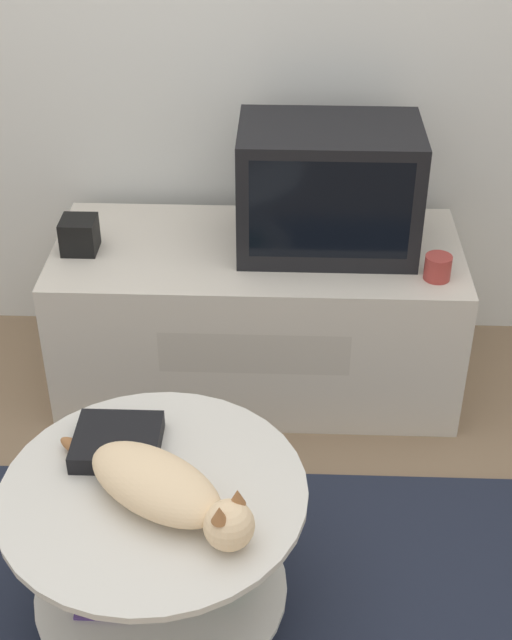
# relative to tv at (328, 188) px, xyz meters

# --- Properties ---
(ground_plane) EXTENTS (12.00, 12.00, 0.00)m
(ground_plane) POSITION_rel_tv_xyz_m (-0.33, -1.03, -0.73)
(ground_plane) COLOR #7F664C
(rug) EXTENTS (1.90, 1.00, 0.02)m
(rug) POSITION_rel_tv_xyz_m (-0.33, -1.03, -0.72)
(rug) COLOR #1E2333
(rug) RESTS_ON ground_plane
(tv_stand) EXTENTS (1.32, 0.60, 0.53)m
(tv_stand) POSITION_rel_tv_xyz_m (-0.22, -0.02, -0.46)
(tv_stand) COLOR beige
(tv_stand) RESTS_ON ground_plane
(tv) EXTENTS (0.56, 0.36, 0.40)m
(tv) POSITION_rel_tv_xyz_m (0.00, 0.00, 0.00)
(tv) COLOR black
(tv) RESTS_ON tv_stand
(speaker) EXTENTS (0.11, 0.11, 0.11)m
(speaker) POSITION_rel_tv_xyz_m (-0.78, -0.06, -0.15)
(speaker) COLOR black
(speaker) RESTS_ON tv_stand
(mug) EXTENTS (0.08, 0.08, 0.08)m
(mug) POSITION_rel_tv_xyz_m (0.33, -0.20, -0.16)
(mug) COLOR #99332D
(mug) RESTS_ON tv_stand
(coffee_table) EXTENTS (0.72, 0.72, 0.45)m
(coffee_table) POSITION_rel_tv_xyz_m (-0.42, -1.06, -0.43)
(coffee_table) COLOR #B2B2B7
(coffee_table) RESTS_ON rug
(dvd_box) EXTENTS (0.21, 0.19, 0.05)m
(dvd_box) POSITION_rel_tv_xyz_m (-0.53, -0.93, -0.24)
(dvd_box) COLOR black
(dvd_box) RESTS_ON coffee_table
(cat) EXTENTS (0.49, 0.36, 0.13)m
(cat) POSITION_rel_tv_xyz_m (-0.38, -1.12, -0.21)
(cat) COLOR beige
(cat) RESTS_ON coffee_table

